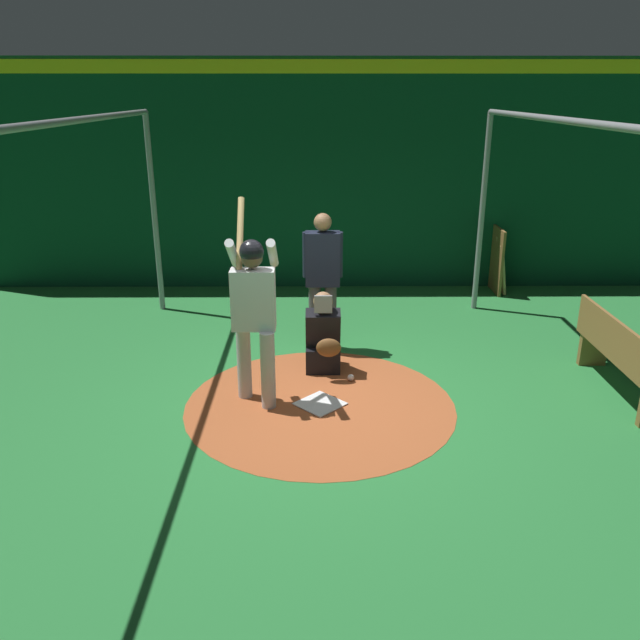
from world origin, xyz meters
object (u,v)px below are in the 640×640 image
object	(u,v)px
catcher	(323,340)
bench	(620,355)
baseball_0	(351,378)
umpire	(323,274)
home_plate	(320,404)
bat_rack	(495,260)
batter	(253,306)

from	to	relation	value
catcher	bench	bearing A→B (deg)	79.18
baseball_0	umpire	bearing A→B (deg)	-162.73
home_plate	bench	world-z (taller)	bench
catcher	bat_rack	distance (m)	4.34
bat_rack	baseball_0	distance (m)	4.41
umpire	bat_rack	size ratio (longest dim) A/B	1.65
home_plate	bat_rack	size ratio (longest dim) A/B	0.40
home_plate	bench	distance (m)	3.26
batter	umpire	world-z (taller)	batter
batter	catcher	world-z (taller)	batter
bench	catcher	bearing A→B (deg)	-100.82
home_plate	catcher	world-z (taller)	catcher
bench	bat_rack	bearing A→B (deg)	-175.47
catcher	batter	bearing A→B (deg)	-42.51
bat_rack	baseball_0	xyz separation A→B (m)	(3.56, -2.56, -0.45)
baseball_0	bench	bearing A→B (deg)	83.92
batter	baseball_0	world-z (taller)	batter
batter	umpire	bearing A→B (deg)	154.13
batter	bench	world-z (taller)	batter
catcher	baseball_0	bearing A→B (deg)	45.62
home_plate	bat_rack	bearing A→B (deg)	144.83
bench	umpire	bearing A→B (deg)	-112.27
home_plate	umpire	size ratio (longest dim) A/B	0.24
home_plate	bench	xyz separation A→B (m)	(-0.27, 3.22, 0.43)
umpire	bench	world-z (taller)	umpire
home_plate	catcher	distance (m)	0.95
home_plate	bat_rack	world-z (taller)	bat_rack
home_plate	catcher	size ratio (longest dim) A/B	0.43
bat_rack	bench	distance (m)	3.88
bench	baseball_0	bearing A→B (deg)	-96.08
home_plate	catcher	xyz separation A→B (m)	(-0.88, 0.05, 0.37)
bench	baseball_0	size ratio (longest dim) A/B	23.47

